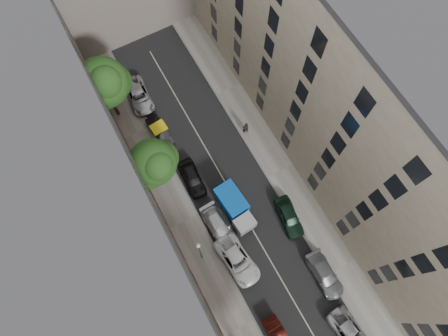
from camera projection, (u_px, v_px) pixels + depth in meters
ground at (233, 196)px, 39.91m from camera, size 120.00×120.00×0.00m
road_surface at (233, 196)px, 39.90m from camera, size 8.00×44.00×0.02m
sidewalk_left at (184, 222)px, 38.91m from camera, size 3.00×44.00×0.15m
sidewalk_right at (280, 171)px, 40.77m from camera, size 3.00×44.00×0.15m
building_left at (103, 226)px, 28.70m from camera, size 8.00×44.00×20.00m
building_right at (354, 98)px, 32.42m from camera, size 8.00×44.00×20.00m
tarp_truck at (235, 207)px, 38.19m from camera, size 2.38×5.15×2.31m
car_left_2 at (237, 260)px, 36.96m from camera, size 2.89×5.43×1.45m
car_left_3 at (219, 227)px, 38.11m from camera, size 2.20×4.88×1.39m
car_left_4 at (192, 178)px, 39.81m from camera, size 1.98×4.36×1.45m
car_left_5 at (160, 132)px, 41.69m from camera, size 1.73×4.11×1.32m
car_left_6 at (139, 96)px, 43.17m from camera, size 2.72×5.24×1.41m
car_right_0 at (350, 334)px, 34.81m from camera, size 2.58×4.87×1.30m
car_right_1 at (325, 275)px, 36.54m from camera, size 1.98×4.69×1.35m
car_right_2 at (289, 217)px, 38.41m from camera, size 2.31×4.50×1.46m
tree_mid at (155, 164)px, 36.09m from camera, size 4.81×4.45×6.97m
tree_far at (105, 84)px, 37.60m from camera, size 5.27×4.99×8.65m
lamp_post at (200, 251)px, 33.76m from camera, size 0.36×0.36×6.74m
pedestrian at (246, 128)px, 41.38m from camera, size 0.74×0.54×1.89m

